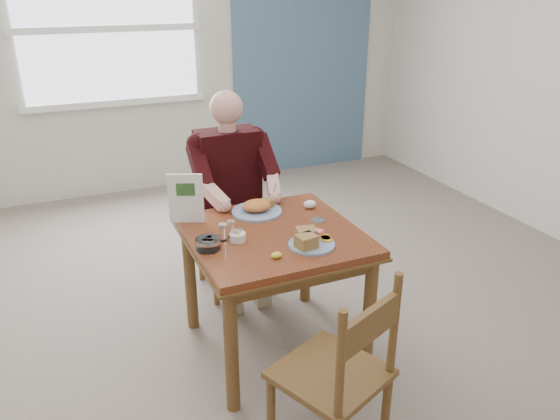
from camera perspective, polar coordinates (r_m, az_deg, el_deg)
name	(u,v)px	position (r m, az deg, el deg)	size (l,w,h in m)	color
floor	(274,345)	(3.36, -0.58, -13.96)	(6.00, 6.00, 0.00)	#72645C
wall_back	(153,49)	(5.61, -13.13, 16.07)	(5.50, 5.50, 0.00)	beige
accent_panel	(304,42)	(6.09, 2.48, 17.11)	(1.60, 0.02, 2.80)	#486985
lemon_wedge	(276,255)	(2.69, -0.37, -4.75)	(0.06, 0.04, 0.03)	yellow
napkin	(310,204)	(3.27, 3.14, 0.61)	(0.08, 0.06, 0.05)	white
metal_dish	(318,221)	(3.10, 3.97, -1.11)	(0.08, 0.08, 0.01)	silver
window	(108,29)	(5.50, -17.53, 17.61)	(1.72, 0.04, 1.42)	white
table	(274,250)	(3.02, -0.63, -4.22)	(0.92, 0.92, 0.75)	brown
chair_far	(229,222)	(3.76, -5.33, -1.28)	(0.42, 0.42, 0.95)	brown
chair_near	(339,376)	(2.41, 6.20, -16.89)	(0.55, 0.55, 0.95)	brown
diner	(232,181)	(3.56, -5.07, 3.06)	(0.53, 0.56, 1.39)	gray
near_plate	(309,240)	(2.81, 3.08, -3.19)	(0.26, 0.25, 0.08)	white
far_plate	(257,208)	(3.20, -2.37, 0.21)	(0.34, 0.34, 0.08)	white
caddy	(238,237)	(2.87, -4.45, -2.81)	(0.10, 0.10, 0.06)	white
shakers	(227,231)	(2.88, -5.55, -2.15)	(0.11, 0.07, 0.10)	white
creamer	(208,244)	(2.79, -7.53, -3.51)	(0.17, 0.17, 0.06)	white
menu	(186,198)	(3.08, -9.82, 1.23)	(0.19, 0.09, 0.29)	white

